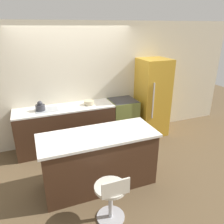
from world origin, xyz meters
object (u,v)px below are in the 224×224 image
object	(u,v)px
oven_range	(123,119)
kettle	(40,107)
stool_chair	(111,197)
mixing_bowl	(89,102)
refrigerator	(152,98)

from	to	relation	value
oven_range	kettle	xyz separation A→B (m)	(-1.79, -0.01, 0.54)
stool_chair	kettle	xyz separation A→B (m)	(-0.67, 2.15, 0.63)
stool_chair	mixing_bowl	size ratio (longest dim) A/B	3.54
oven_range	kettle	world-z (taller)	kettle
oven_range	kettle	distance (m)	1.87
stool_chair	oven_range	bearing A→B (deg)	62.56
refrigerator	stool_chair	xyz separation A→B (m)	(-1.86, -2.12, -0.53)
stool_chair	kettle	size ratio (longest dim) A/B	3.89
oven_range	kettle	bearing A→B (deg)	-179.83
oven_range	kettle	size ratio (longest dim) A/B	4.75
oven_range	stool_chair	distance (m)	2.43
refrigerator	mixing_bowl	bearing A→B (deg)	179.09
kettle	mixing_bowl	world-z (taller)	kettle
stool_chair	refrigerator	bearing A→B (deg)	48.80
kettle	oven_range	bearing A→B (deg)	0.17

